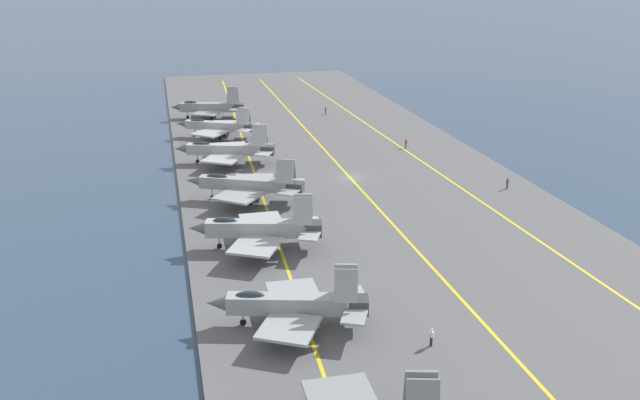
{
  "coord_description": "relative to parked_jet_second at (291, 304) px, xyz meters",
  "views": [
    {
      "loc": [
        -97.22,
        27.9,
        32.69
      ],
      "look_at": [
        -15.8,
        8.62,
        2.9
      ],
      "focal_mm": 38.0,
      "sensor_mm": 36.0,
      "label": 1
    }
  ],
  "objects": [
    {
      "name": "parked_jet_third",
      "position": [
        18.55,
        0.33,
        0.27
      ],
      "size": [
        13.8,
        15.78,
        6.69
      ],
      "color": "#9EA3A8",
      "rests_on": "carrier_deck"
    },
    {
      "name": "crew_purple_vest",
      "position": [
        31.97,
        -39.03,
        -1.32
      ],
      "size": [
        0.41,
        0.46,
        1.74
      ],
      "color": "#383328",
      "rests_on": "carrier_deck"
    },
    {
      "name": "crew_white_vest",
      "position": [
        -6.26,
        -11.38,
        -1.32
      ],
      "size": [
        0.46,
        0.43,
        1.74
      ],
      "color": "#232328",
      "rests_on": "carrier_deck"
    },
    {
      "name": "parked_jet_seventh",
      "position": [
        90.25,
        0.44,
        0.15
      ],
      "size": [
        11.8,
        15.8,
        6.69
      ],
      "color": "gray",
      "rests_on": "carrier_deck"
    },
    {
      "name": "parked_jet_sixth",
      "position": [
        72.5,
        0.1,
        0.1
      ],
      "size": [
        13.68,
        15.9,
        6.12
      ],
      "color": "#A8AAAF",
      "rests_on": "carrier_deck"
    },
    {
      "name": "crew_brown_vest",
      "position": [
        88.34,
        -24.94,
        -1.34
      ],
      "size": [
        0.38,
        0.45,
        1.71
      ],
      "color": "#4C473D",
      "rests_on": "carrier_deck"
    },
    {
      "name": "deck_stripe_edge_line",
      "position": [
        42.49,
        -3.16,
        -2.28
      ],
      "size": [
        190.43,
        8.18,
        0.01
      ],
      "primitive_type": "cube",
      "rotation": [
        0.0,
        0.0,
        -0.04
      ],
      "color": "yellow",
      "rests_on": "carrier_deck"
    },
    {
      "name": "parked_jet_second",
      "position": [
        0.0,
        0.0,
        0.0
      ],
      "size": [
        12.43,
        15.19,
        6.19
      ],
      "color": "#93999E",
      "rests_on": "carrier_deck"
    },
    {
      "name": "deck_stripe_foul_line",
      "position": [
        42.49,
        -32.23,
        -2.28
      ],
      "size": [
        190.48,
        6.97,
        0.01
      ],
      "primitive_type": "cube",
      "rotation": [
        0.0,
        0.0,
        0.03
      ],
      "color": "yellow",
      "rests_on": "carrier_deck"
    },
    {
      "name": "parked_jet_fifth",
      "position": [
        54.97,
        0.22,
        0.15
      ],
      "size": [
        13.77,
        16.88,
        6.66
      ],
      "color": "#A8AAAF",
      "rests_on": "carrier_deck"
    },
    {
      "name": "parked_jet_fourth",
      "position": [
        35.27,
        -0.51,
        0.31
      ],
      "size": [
        13.51,
        16.96,
        6.42
      ],
      "color": "#93999E",
      "rests_on": "carrier_deck"
    },
    {
      "name": "deck_stripe_centerline",
      "position": [
        42.49,
        -17.7,
        -2.28
      ],
      "size": [
        190.58,
        0.36,
        0.01
      ],
      "primitive_type": "cube",
      "color": "yellow",
      "rests_on": "carrier_deck"
    },
    {
      "name": "crew_red_vest",
      "position": [
        57.31,
        -32.34,
        -1.32
      ],
      "size": [
        0.43,
        0.34,
        1.75
      ],
      "color": "#4C473D",
      "rests_on": "carrier_deck"
    },
    {
      "name": "carrier_deck",
      "position": [
        42.49,
        -17.7,
        -2.48
      ],
      "size": [
        211.76,
        52.84,
        0.4
      ],
      "primitive_type": "cube",
      "color": "#565659",
      "rests_on": "ground"
    },
    {
      "name": "ground_plane",
      "position": [
        42.49,
        -17.7,
        -2.68
      ],
      "size": [
        2000.0,
        2000.0,
        0.0
      ],
      "primitive_type": "plane",
      "color": "#2D425B"
    }
  ]
}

